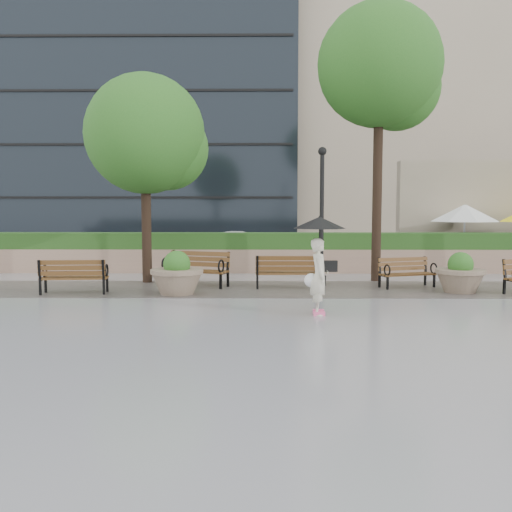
{
  "coord_description": "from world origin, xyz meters",
  "views": [
    {
      "loc": [
        -0.79,
        -12.39,
        2.25
      ],
      "look_at": [
        -0.94,
        0.76,
        1.1
      ],
      "focal_mm": 40.0,
      "sensor_mm": 36.0,
      "label": 1
    }
  ],
  "objects_px": {
    "planter_left": "(177,277)",
    "car_left": "(29,248)",
    "planter_right": "(460,277)",
    "bench_3": "(407,279)",
    "bench_2": "(287,278)",
    "car_right": "(244,247)",
    "lamppost": "(322,226)",
    "bench_1": "(196,276)",
    "pedestrian": "(319,255)",
    "bench_0": "(74,284)"
  },
  "relations": [
    {
      "from": "bench_1",
      "to": "bench_2",
      "type": "relative_size",
      "value": 1.13
    },
    {
      "from": "car_left",
      "to": "bench_3",
      "type": "bearing_deg",
      "value": -102.85
    },
    {
      "from": "bench_2",
      "to": "car_right",
      "type": "bearing_deg",
      "value": -79.46
    },
    {
      "from": "bench_0",
      "to": "car_left",
      "type": "height_order",
      "value": "car_left"
    },
    {
      "from": "car_right",
      "to": "bench_2",
      "type": "bearing_deg",
      "value": -169.56
    },
    {
      "from": "car_left",
      "to": "car_right",
      "type": "height_order",
      "value": "car_right"
    },
    {
      "from": "bench_0",
      "to": "lamppost",
      "type": "bearing_deg",
      "value": -171.34
    },
    {
      "from": "bench_1",
      "to": "car_left",
      "type": "bearing_deg",
      "value": 157.55
    },
    {
      "from": "planter_left",
      "to": "bench_2",
      "type": "bearing_deg",
      "value": 21.52
    },
    {
      "from": "bench_0",
      "to": "bench_2",
      "type": "bearing_deg",
      "value": -173.78
    },
    {
      "from": "car_left",
      "to": "car_right",
      "type": "relative_size",
      "value": 1.11
    },
    {
      "from": "planter_left",
      "to": "planter_right",
      "type": "xyz_separation_m",
      "value": [
        7.35,
        0.4,
        -0.02
      ]
    },
    {
      "from": "lamppost",
      "to": "car_left",
      "type": "relative_size",
      "value": 0.93
    },
    {
      "from": "bench_3",
      "to": "planter_left",
      "type": "height_order",
      "value": "planter_left"
    },
    {
      "from": "planter_left",
      "to": "pedestrian",
      "type": "height_order",
      "value": "pedestrian"
    },
    {
      "from": "bench_2",
      "to": "pedestrian",
      "type": "distance_m",
      "value": 3.92
    },
    {
      "from": "planter_right",
      "to": "bench_3",
      "type": "bearing_deg",
      "value": 142.94
    },
    {
      "from": "lamppost",
      "to": "pedestrian",
      "type": "xyz_separation_m",
      "value": [
        -0.48,
        -4.25,
        -0.47
      ]
    },
    {
      "from": "bench_1",
      "to": "car_left",
      "type": "distance_m",
      "value": 10.03
    },
    {
      "from": "bench_3",
      "to": "planter_left",
      "type": "distance_m",
      "value": 6.32
    },
    {
      "from": "bench_3",
      "to": "bench_2",
      "type": "bearing_deg",
      "value": 164.67
    },
    {
      "from": "car_right",
      "to": "lamppost",
      "type": "bearing_deg",
      "value": -160.68
    },
    {
      "from": "bench_3",
      "to": "lamppost",
      "type": "xyz_separation_m",
      "value": [
        -2.34,
        0.33,
        1.46
      ]
    },
    {
      "from": "car_left",
      "to": "pedestrian",
      "type": "height_order",
      "value": "pedestrian"
    },
    {
      "from": "planter_left",
      "to": "pedestrian",
      "type": "bearing_deg",
      "value": -38.21
    },
    {
      "from": "bench_3",
      "to": "lamppost",
      "type": "relative_size",
      "value": 0.42
    },
    {
      "from": "planter_left",
      "to": "lamppost",
      "type": "height_order",
      "value": "lamppost"
    },
    {
      "from": "planter_left",
      "to": "car_left",
      "type": "distance_m",
      "value": 10.81
    },
    {
      "from": "car_left",
      "to": "bench_1",
      "type": "bearing_deg",
      "value": -117.6
    },
    {
      "from": "bench_0",
      "to": "bench_1",
      "type": "xyz_separation_m",
      "value": [
        2.99,
        1.36,
        0.02
      ]
    },
    {
      "from": "bench_1",
      "to": "planter_left",
      "type": "bearing_deg",
      "value": -83.33
    },
    {
      "from": "lamppost",
      "to": "car_right",
      "type": "bearing_deg",
      "value": 110.2
    },
    {
      "from": "bench_3",
      "to": "pedestrian",
      "type": "relative_size",
      "value": 0.81
    },
    {
      "from": "planter_left",
      "to": "car_left",
      "type": "xyz_separation_m",
      "value": [
        -7.12,
        8.13,
        0.17
      ]
    },
    {
      "from": "bench_3",
      "to": "planter_left",
      "type": "xyz_separation_m",
      "value": [
        -6.18,
        -1.28,
        0.19
      ]
    },
    {
      "from": "bench_3",
      "to": "car_right",
      "type": "xyz_separation_m",
      "value": [
        -4.73,
        6.83,
        0.38
      ]
    },
    {
      "from": "bench_0",
      "to": "car_left",
      "type": "distance_m",
      "value": 9.23
    },
    {
      "from": "planter_right",
      "to": "bench_2",
      "type": "bearing_deg",
      "value": 170.85
    },
    {
      "from": "bench_2",
      "to": "bench_3",
      "type": "xyz_separation_m",
      "value": [
        3.33,
        0.16,
        -0.03
      ]
    },
    {
      "from": "planter_right",
      "to": "lamppost",
      "type": "relative_size",
      "value": 0.33
    },
    {
      "from": "planter_right",
      "to": "car_right",
      "type": "relative_size",
      "value": 0.34
    },
    {
      "from": "lamppost",
      "to": "pedestrian",
      "type": "relative_size",
      "value": 1.92
    },
    {
      "from": "car_right",
      "to": "pedestrian",
      "type": "height_order",
      "value": "pedestrian"
    },
    {
      "from": "bench_2",
      "to": "planter_right",
      "type": "bearing_deg",
      "value": 170.08
    },
    {
      "from": "bench_3",
      "to": "car_left",
      "type": "relative_size",
      "value": 0.39
    },
    {
      "from": "bench_2",
      "to": "bench_3",
      "type": "bearing_deg",
      "value": -178.09
    },
    {
      "from": "bench_2",
      "to": "planter_right",
      "type": "distance_m",
      "value": 4.56
    },
    {
      "from": "bench_1",
      "to": "car_left",
      "type": "xyz_separation_m",
      "value": [
        -7.45,
        6.71,
        0.32
      ]
    },
    {
      "from": "bench_3",
      "to": "pedestrian",
      "type": "xyz_separation_m",
      "value": [
        -2.82,
        -3.92,
        0.99
      ]
    },
    {
      "from": "bench_2",
      "to": "planter_left",
      "type": "xyz_separation_m",
      "value": [
        -2.85,
        -1.12,
        0.17
      ]
    }
  ]
}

